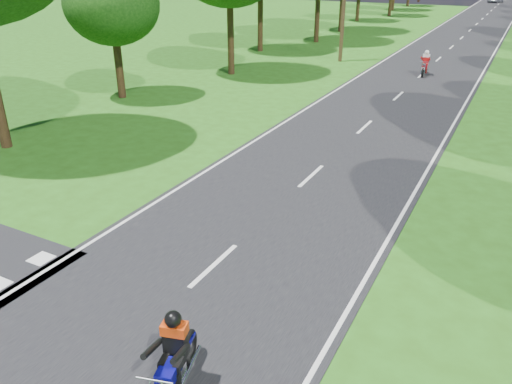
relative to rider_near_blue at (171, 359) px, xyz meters
The scene contains 5 objects.
ground 2.27m from the rider_near_blue, 133.84° to the left, with size 160.00×160.00×0.00m, color #265513.
main_road 51.56m from the rider_near_blue, 91.64° to the left, with size 7.00×140.00×0.02m, color black.
road_markings 49.70m from the rider_near_blue, 91.86° to the left, with size 7.40×140.00×0.01m.
rider_near_blue is the anchor object (origin of this frame).
rider_far_red 27.50m from the rider_near_blue, 92.80° to the left, with size 0.59×1.78×1.48m, color #B70E1B, non-canonical shape.
Camera 1 is at (5.49, -6.22, 6.52)m, focal length 35.00 mm.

